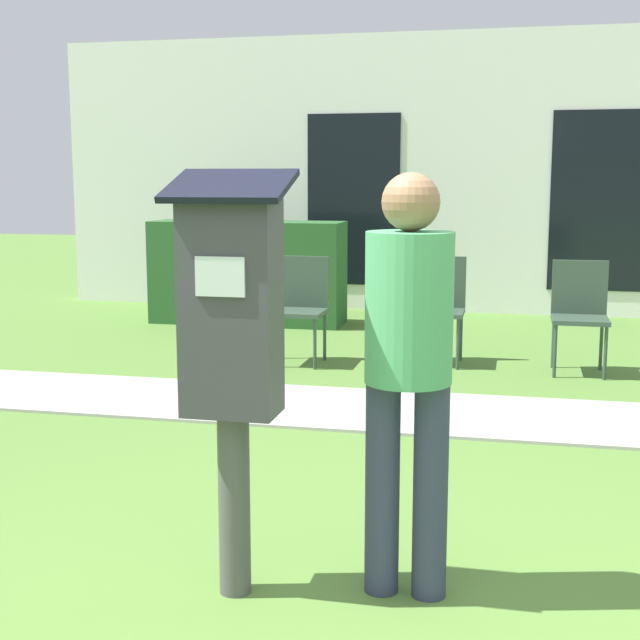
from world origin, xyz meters
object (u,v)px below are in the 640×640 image
(person_standing, at_px, (408,353))
(outdoor_chair_middle, at_px, (438,301))
(parking_meter, at_px, (231,329))
(outdoor_chair_right, at_px, (580,307))
(outdoor_chair_left, at_px, (300,301))

(person_standing, bearing_deg, outdoor_chair_middle, 93.63)
(parking_meter, bearing_deg, person_standing, 11.73)
(outdoor_chair_middle, xyz_separation_m, outdoor_chair_right, (1.15, -0.13, 0.00))
(person_standing, bearing_deg, outdoor_chair_left, 109.12)
(outdoor_chair_left, bearing_deg, outdoor_chair_middle, 29.91)
(outdoor_chair_left, distance_m, outdoor_chair_middle, 1.17)
(person_standing, height_order, outdoor_chair_middle, person_standing)
(outdoor_chair_left, height_order, outdoor_chair_middle, same)
(parking_meter, xyz_separation_m, outdoor_chair_left, (-0.78, 4.23, -0.49))
(outdoor_chair_middle, distance_m, outdoor_chair_right, 1.15)
(outdoor_chair_left, xyz_separation_m, outdoor_chair_middle, (1.15, 0.25, 0.00))
(outdoor_chair_right, bearing_deg, person_standing, -95.74)
(person_standing, distance_m, outdoor_chair_middle, 4.38)
(outdoor_chair_middle, bearing_deg, person_standing, -99.94)
(person_standing, xyz_separation_m, outdoor_chair_right, (0.88, 4.22, -0.40))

